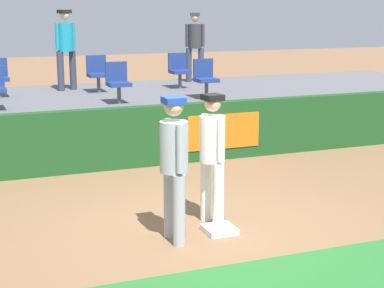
% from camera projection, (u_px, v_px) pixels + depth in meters
% --- Properties ---
extents(ground_plane, '(60.00, 60.00, 0.00)m').
position_uv_depth(ground_plane, '(207.00, 230.00, 8.40)').
color(ground_plane, brown).
extents(first_base, '(0.40, 0.40, 0.08)m').
position_uv_depth(first_base, '(219.00, 229.00, 8.31)').
color(first_base, white).
rests_on(first_base, ground_plane).
extents(player_fielder_home, '(0.39, 0.58, 1.81)m').
position_uv_depth(player_fielder_home, '(212.00, 150.00, 8.44)').
color(player_fielder_home, white).
rests_on(player_fielder_home, ground_plane).
extents(player_runner_visitor, '(0.36, 0.52, 1.87)m').
position_uv_depth(player_runner_visitor, '(174.00, 159.00, 7.78)').
color(player_runner_visitor, '#9EA3AD').
rests_on(player_runner_visitor, ground_plane).
extents(field_wall, '(18.00, 0.26, 1.14)m').
position_uv_depth(field_wall, '(132.00, 137.00, 11.56)').
color(field_wall, '#19471E').
rests_on(field_wall, ground_plane).
extents(bleacher_platform, '(18.00, 4.80, 0.99)m').
position_uv_depth(bleacher_platform, '(100.00, 118.00, 13.90)').
color(bleacher_platform, '#59595E').
rests_on(bleacher_platform, ground_plane).
extents(seat_front_right, '(0.45, 0.44, 0.84)m').
position_uv_depth(seat_front_right, '(205.00, 76.00, 13.41)').
color(seat_front_right, '#4C4C51').
rests_on(seat_front_right, bleacher_platform).
extents(seat_front_center, '(0.45, 0.44, 0.84)m').
position_uv_depth(seat_front_center, '(118.00, 80.00, 12.72)').
color(seat_front_center, '#4C4C51').
rests_on(seat_front_center, bleacher_platform).
extents(seat_back_center, '(0.46, 0.44, 0.84)m').
position_uv_depth(seat_back_center, '(98.00, 72.00, 14.35)').
color(seat_back_center, '#4C4C51').
rests_on(seat_back_center, bleacher_platform).
extents(seat_back_right, '(0.46, 0.44, 0.84)m').
position_uv_depth(seat_back_right, '(179.00, 69.00, 15.06)').
color(seat_back_right, '#4C4C51').
rests_on(seat_back_right, bleacher_platform).
extents(spectator_hooded, '(0.49, 0.46, 1.87)m').
position_uv_depth(spectator_hooded, '(66.00, 44.00, 14.54)').
color(spectator_hooded, '#33384C').
rests_on(spectator_hooded, bleacher_platform).
extents(spectator_capped, '(0.48, 0.42, 1.78)m').
position_uv_depth(spectator_capped, '(195.00, 42.00, 16.15)').
color(spectator_capped, '#33384C').
rests_on(spectator_capped, bleacher_platform).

